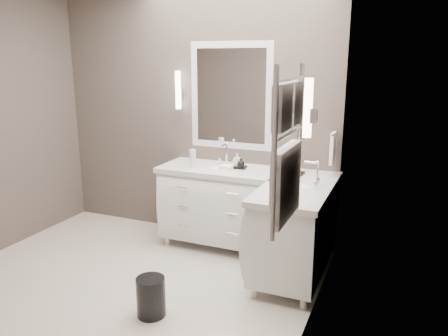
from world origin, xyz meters
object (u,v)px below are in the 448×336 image
at_px(vanity_right, 296,224).
at_px(waste_bin, 151,297).
at_px(vanity_back, 221,201).
at_px(towel_ladder, 287,157).

distance_m(vanity_right, waste_bin, 1.42).
bearing_deg(vanity_back, towel_ladder, -55.90).
bearing_deg(vanity_right, towel_ladder, -80.16).
relative_size(vanity_back, waste_bin, 3.99).
xyz_separation_m(towel_ladder, waste_bin, (-1.08, 0.21, -1.24)).
xyz_separation_m(vanity_right, towel_ladder, (0.23, -1.30, 0.91)).
distance_m(towel_ladder, waste_bin, 1.66).
height_order(vanity_right, waste_bin, vanity_right).
bearing_deg(towel_ladder, vanity_right, 99.84).
height_order(vanity_back, towel_ladder, towel_ladder).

